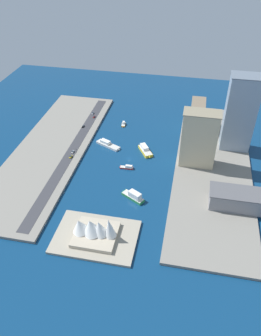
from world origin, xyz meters
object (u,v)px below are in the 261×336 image
Objects in this scene: ferry_white_commuter at (108,144)px; warehouse_low_gray at (236,199)px; pickup_red at (94,117)px; taxi_yellow_cab at (71,157)px; traffic_light_waterfront at (76,151)px; office_block_beige at (199,139)px; sedan_silver at (93,113)px; opera_landmark at (94,229)px; ferry_green_doubledeck at (134,196)px; suv_black at (83,126)px; ferry_yellow_fast at (145,150)px; tugboat_red at (127,167)px; van_white at (73,152)px; apartment_midrise_tan at (197,115)px; tower_tall_glass at (240,113)px; water_taxi_orange at (123,124)px.

warehouse_low_gray reaches higher than ferry_white_commuter.
taxi_yellow_cab is at bearing 90.54° from pickup_red.
office_block_beige is at bearing -175.84° from traffic_light_waterfront.
sedan_silver is 191.30m from opera_landmark.
ferry_green_doubledeck is 129.09m from suv_black.
ferry_yellow_fast is at bearing 157.48° from suv_black.
office_block_beige is (-51.13, 12.69, 27.51)m from ferry_yellow_fast.
tugboat_red is 54.59m from traffic_light_waterfront.
ferry_white_commuter is 6.24× the size of van_white.
traffic_light_waterfront is (-3.88, -6.40, 3.38)m from taxi_yellow_cab.
opera_landmark reaches higher than traffic_light_waterfront.
apartment_midrise_tan is (-47.93, -56.84, 15.57)m from ferry_yellow_fast.
opera_landmark is (69.63, 106.89, -20.91)m from office_block_beige.
office_block_beige is (-49.13, -58.85, 26.74)m from ferry_green_doubledeck.
ferry_yellow_fast is at bearing -158.36° from taxi_yellow_cab.
tugboat_red is 0.31× the size of warehouse_low_gray.
tugboat_red is 104.07m from pickup_red.
warehouse_low_gray is 0.58× the size of tower_tall_glass.
traffic_light_waterfront is (-10.22, 52.62, 3.46)m from suv_black.
tugboat_red is 82.47m from water_taxi_orange.
suv_black is at bearing -19.17° from office_block_beige.
apartment_midrise_tan is at bearing -179.32° from pickup_red.
ferry_white_commuter reaches higher than sedan_silver.
ferry_white_commuter is 5.68× the size of suv_black.
ferry_green_doubledeck is at bearing -113.11° from opera_landmark.
traffic_light_waterfront is at bearing -64.41° from opera_landmark.
ferry_white_commuter is 0.51× the size of office_block_beige.
water_taxi_orange is 83.33m from apartment_midrise_tan.
apartment_midrise_tan is at bearing 176.94° from sedan_silver.
traffic_light_waterfront is (65.63, 21.17, 4.55)m from ferry_yellow_fast.
taxi_yellow_cab is (69.50, 27.57, 1.17)m from ferry_yellow_fast.
water_taxi_orange is at bearing 169.87° from pickup_red.
taxi_yellow_cab is at bearing -13.87° from warehouse_low_gray.
water_taxi_orange is (35.34, -120.38, -1.75)m from ferry_green_doubledeck.
pickup_red is 0.72× the size of traffic_light_waterfront.
ferry_yellow_fast is 0.52× the size of warehouse_low_gray.
water_taxi_orange is at bearing 160.42° from sedan_silver.
office_block_beige is (-84.47, 61.53, 28.49)m from water_taxi_orange.
warehouse_low_gray is 205.60m from sedan_silver.
van_white is 0.88× the size of sedan_silver.
warehouse_low_gray is 128.62m from apartment_midrise_tan.
taxi_yellow_cab is at bearing 58.79° from traffic_light_waterfront.
apartment_midrise_tan reaches higher than suv_black.
ferry_white_commuter is 0.37× the size of tower_tall_glass.
tower_tall_glass is (-87.49, -24.61, 38.19)m from ferry_yellow_fast.
van_white is 0.13× the size of opera_landmark.
tower_tall_glass is 16.18× the size of taxi_yellow_cab.
ferry_yellow_fast reaches higher than van_white.
tower_tall_glass reaches higher than van_white.
water_taxi_orange is 37.58m from pickup_red.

